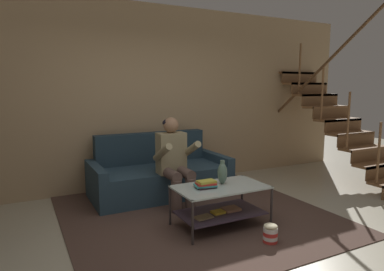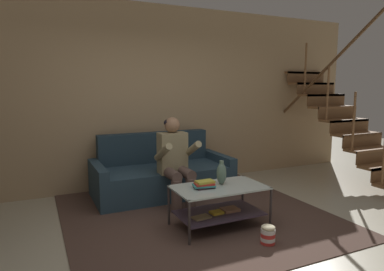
{
  "view_description": "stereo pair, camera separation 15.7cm",
  "coord_description": "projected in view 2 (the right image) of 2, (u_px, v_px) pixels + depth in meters",
  "views": [
    {
      "loc": [
        -1.72,
        -2.81,
        1.6
      ],
      "look_at": [
        0.19,
        0.9,
        1.01
      ],
      "focal_mm": 32.0,
      "sensor_mm": 36.0,
      "label": 1
    },
    {
      "loc": [
        -1.58,
        -2.88,
        1.6
      ],
      "look_at": [
        0.19,
        0.9,
        1.01
      ],
      "focal_mm": 32.0,
      "sensor_mm": 36.0,
      "label": 2
    }
  ],
  "objects": [
    {
      "name": "ground",
      "position": [
        213.0,
        246.0,
        3.47
      ],
      "size": [
        16.8,
        16.8,
        0.0
      ],
      "primitive_type": "plane",
      "color": "#ACA58D"
    },
    {
      "name": "back_partition",
      "position": [
        140.0,
        97.0,
        5.47
      ],
      "size": [
        8.4,
        0.12,
        2.9
      ],
      "primitive_type": "cube",
      "color": "tan",
      "rests_on": "ground"
    },
    {
      "name": "staircase_run",
      "position": [
        344.0,
        118.0,
        5.86
      ],
      "size": [
        0.9,
        2.44,
        2.82
      ],
      "color": "brown",
      "rests_on": "ground"
    },
    {
      "name": "couch",
      "position": [
        161.0,
        175.0,
        5.15
      ],
      "size": [
        2.01,
        0.96,
        0.9
      ],
      "color": "#273E4C",
      "rests_on": "ground"
    },
    {
      "name": "person_seated_center",
      "position": [
        175.0,
        158.0,
        4.59
      ],
      "size": [
        0.5,
        0.58,
        1.2
      ],
      "color": "brown",
      "rests_on": "ground"
    },
    {
      "name": "coffee_table",
      "position": [
        219.0,
        200.0,
        3.91
      ],
      "size": [
        1.04,
        0.6,
        0.48
      ],
      "color": "#B0BFB9",
      "rests_on": "ground"
    },
    {
      "name": "area_rug",
      "position": [
        190.0,
        211.0,
        4.46
      ],
      "size": [
        3.14,
        3.4,
        0.01
      ],
      "color": "#4A352D",
      "rests_on": "ground"
    },
    {
      "name": "vase",
      "position": [
        221.0,
        173.0,
        3.97
      ],
      "size": [
        0.11,
        0.11,
        0.28
      ],
      "color": "#55705F",
      "rests_on": "coffee_table"
    },
    {
      "name": "book_stack",
      "position": [
        204.0,
        185.0,
        3.83
      ],
      "size": [
        0.26,
        0.2,
        0.08
      ],
      "color": "#2E2128",
      "rests_on": "coffee_table"
    },
    {
      "name": "popcorn_tub",
      "position": [
        268.0,
        235.0,
        3.5
      ],
      "size": [
        0.15,
        0.15,
        0.21
      ],
      "color": "red",
      "rests_on": "ground"
    }
  ]
}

